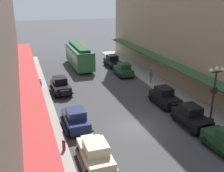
{
  "coord_description": "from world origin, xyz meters",
  "views": [
    {
      "loc": [
        -8.5,
        -18.69,
        10.96
      ],
      "look_at": [
        0.0,
        6.0,
        1.8
      ],
      "focal_mm": 42.72,
      "sensor_mm": 36.0,
      "label": 1
    }
  ],
  "objects": [
    {
      "name": "parked_car_3",
      "position": [
        4.72,
        19.33,
        0.94
      ],
      "size": [
        2.31,
        4.32,
        1.84
      ],
      "color": "black",
      "rests_on": "ground"
    },
    {
      "name": "parked_car_6",
      "position": [
        4.58,
        14.42,
        0.94
      ],
      "size": [
        2.22,
        4.29,
        1.84
      ],
      "color": "#193D23",
      "rests_on": "ground"
    },
    {
      "name": "pedestrian_1",
      "position": [
        -7.38,
        5.33,
        1.01
      ],
      "size": [
        0.36,
        0.28,
        1.67
      ],
      "color": "slate",
      "rests_on": "sidewalk_left"
    },
    {
      "name": "pedestrian_2",
      "position": [
        -7.26,
        4.45,
        1.01
      ],
      "size": [
        0.36,
        0.28,
        1.67
      ],
      "color": "#4C4238",
      "rests_on": "sidewalk_left"
    },
    {
      "name": "pedestrian_0",
      "position": [
        6.58,
        10.02,
        1.01
      ],
      "size": [
        0.36,
        0.28,
        1.67
      ],
      "color": "slate",
      "rests_on": "sidewalk_right"
    },
    {
      "name": "parked_car_4",
      "position": [
        4.71,
        -1.34,
        0.94
      ],
      "size": [
        2.21,
        4.28,
        1.84
      ],
      "color": "black",
      "rests_on": "ground"
    },
    {
      "name": "pedestrian_3",
      "position": [
        -6.96,
        10.73,
        1.01
      ],
      "size": [
        0.36,
        0.28,
        1.67
      ],
      "color": "#4C4238",
      "rests_on": "sidewalk_left"
    },
    {
      "name": "parked_car_5",
      "position": [
        -4.8,
        1.51,
        0.94
      ],
      "size": [
        2.22,
        4.29,
        1.84
      ],
      "color": "#19234C",
      "rests_on": "ground"
    },
    {
      "name": "lamp_post_with_clock",
      "position": [
        6.4,
        -1.71,
        2.99
      ],
      "size": [
        1.42,
        0.44,
        5.16
      ],
      "color": "black",
      "rests_on": "sidewalk_right"
    },
    {
      "name": "sidewalk_left",
      "position": [
        -7.5,
        0.0,
        0.07
      ],
      "size": [
        3.0,
        60.0,
        0.15
      ],
      "primitive_type": "cube",
      "color": "#A8A59E",
      "rests_on": "ground"
    },
    {
      "name": "sidewalk_right",
      "position": [
        7.5,
        0.0,
        0.07
      ],
      "size": [
        3.0,
        60.0,
        0.15
      ],
      "primitive_type": "cube",
      "color": "#A8A59E",
      "rests_on": "ground"
    },
    {
      "name": "parked_car_7",
      "position": [
        -4.62,
        -3.98,
        0.94
      ],
      "size": [
        2.15,
        4.26,
        1.84
      ],
      "color": "beige",
      "rests_on": "ground"
    },
    {
      "name": "parked_car_0",
      "position": [
        4.86,
        3.51,
        0.94
      ],
      "size": [
        2.15,
        4.26,
        1.84
      ],
      "color": "black",
      "rests_on": "ground"
    },
    {
      "name": "pedestrian_4",
      "position": [
        -7.68,
        11.3,
        1.01
      ],
      "size": [
        0.36,
        0.28,
        1.67
      ],
      "color": "slate",
      "rests_on": "sidewalk_left"
    },
    {
      "name": "parked_car_1",
      "position": [
        -4.71,
        10.51,
        0.94
      ],
      "size": [
        2.31,
        4.32,
        1.84
      ],
      "color": "black",
      "rests_on": "ground"
    },
    {
      "name": "fire_hydrant",
      "position": [
        -6.35,
        -1.72,
        0.56
      ],
      "size": [
        0.24,
        0.24,
        0.82
      ],
      "color": "#B21E19",
      "rests_on": "sidewalk_left"
    },
    {
      "name": "ground_plane",
      "position": [
        0.0,
        0.0,
        0.0
      ],
      "size": [
        200.0,
        200.0,
        0.0
      ],
      "primitive_type": "plane",
      "color": "#424244"
    },
    {
      "name": "streetcar",
      "position": [
        -0.21,
        20.9,
        1.9
      ],
      "size": [
        2.56,
        9.61,
        3.46
      ],
      "color": "#33723F",
      "rests_on": "ground"
    }
  ]
}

